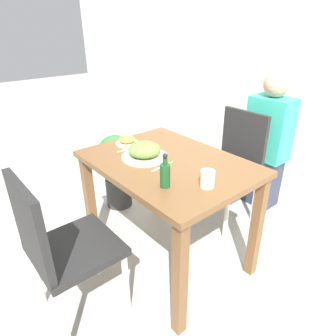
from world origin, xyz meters
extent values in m
plane|color=#B7B2A8|center=(0.00, 0.00, 0.00)|extent=(16.00, 16.00, 0.00)
cube|color=beige|center=(0.00, 1.54, 1.30)|extent=(8.00, 0.05, 2.60)
cube|color=brown|center=(0.00, 0.00, 0.74)|extent=(1.03, 0.75, 0.04)
cube|color=brown|center=(-0.47, -0.32, 0.36)|extent=(0.06, 0.06, 0.72)
cube|color=brown|center=(0.47, -0.32, 0.36)|extent=(0.06, 0.06, 0.72)
cube|color=brown|center=(-0.47, 0.32, 0.36)|extent=(0.06, 0.06, 0.72)
cube|color=brown|center=(0.47, 0.32, 0.36)|extent=(0.06, 0.06, 0.72)
cube|color=black|center=(0.00, -0.64, 0.44)|extent=(0.42, 0.42, 0.04)
cube|color=black|center=(0.00, -0.83, 0.68)|extent=(0.40, 0.04, 0.44)
cylinder|color=white|center=(0.18, -0.46, 0.21)|extent=(0.03, 0.03, 0.42)
cylinder|color=white|center=(-0.18, -0.46, 0.21)|extent=(0.03, 0.03, 0.42)
cylinder|color=white|center=(0.18, -0.82, 0.21)|extent=(0.03, 0.03, 0.42)
cylinder|color=white|center=(-0.18, -0.82, 0.21)|extent=(0.03, 0.03, 0.42)
cube|color=black|center=(-0.05, 0.65, 0.44)|extent=(0.42, 0.42, 0.04)
cube|color=black|center=(-0.05, 0.84, 0.68)|extent=(0.40, 0.04, 0.44)
cylinder|color=white|center=(-0.23, 0.47, 0.21)|extent=(0.03, 0.03, 0.42)
cylinder|color=white|center=(0.13, 0.47, 0.21)|extent=(0.03, 0.03, 0.42)
cylinder|color=white|center=(-0.23, 0.83, 0.21)|extent=(0.03, 0.03, 0.42)
cylinder|color=white|center=(0.13, 0.83, 0.21)|extent=(0.03, 0.03, 0.42)
cylinder|color=beige|center=(-0.13, -0.08, 0.76)|extent=(0.28, 0.28, 0.01)
ellipsoid|color=olive|center=(-0.13, -0.08, 0.81)|extent=(0.20, 0.20, 0.09)
cylinder|color=beige|center=(-0.39, -0.04, 0.76)|extent=(0.16, 0.16, 0.01)
ellipsoid|color=gold|center=(-0.39, -0.04, 0.79)|extent=(0.11, 0.11, 0.05)
cylinder|color=silver|center=(0.37, -0.05, 0.80)|extent=(0.07, 0.07, 0.09)
cylinder|color=#194C23|center=(0.23, -0.22, 0.82)|extent=(0.05, 0.05, 0.12)
cylinder|color=#194C23|center=(0.23, -0.22, 0.90)|extent=(0.02, 0.02, 0.03)
sphere|color=black|center=(0.23, -0.22, 0.93)|extent=(0.03, 0.03, 0.03)
cube|color=silver|center=(-0.30, -0.08, 0.76)|extent=(0.03, 0.17, 0.00)
cube|color=silver|center=(0.05, -0.08, 0.76)|extent=(0.03, 0.17, 0.00)
cylinder|color=#333333|center=(-0.80, 0.11, 0.13)|extent=(0.22, 0.22, 0.27)
cylinder|color=brown|center=(-0.80, 0.11, 0.32)|extent=(0.04, 0.04, 0.09)
sphere|color=#2D6B33|center=(-0.80, 0.11, 0.51)|extent=(0.30, 0.30, 0.30)
cube|color=#2D3347|center=(0.00, 1.11, 0.23)|extent=(0.28, 0.20, 0.45)
cube|color=#33B299|center=(0.00, 1.11, 0.71)|extent=(0.34, 0.22, 0.52)
sphere|color=tan|center=(0.00, 1.11, 1.07)|extent=(0.20, 0.20, 0.20)
camera|label=1|loc=(1.24, -1.07, 1.51)|focal=32.00mm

